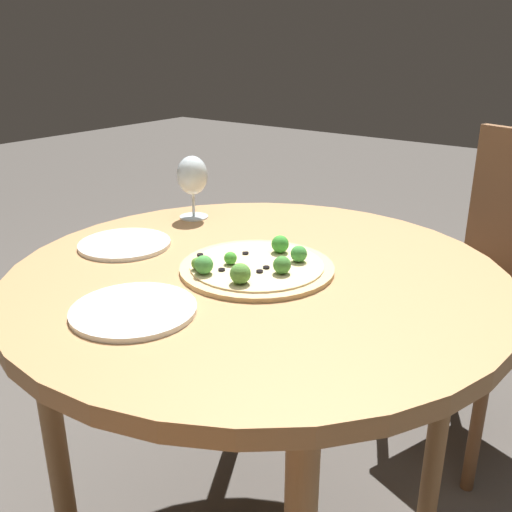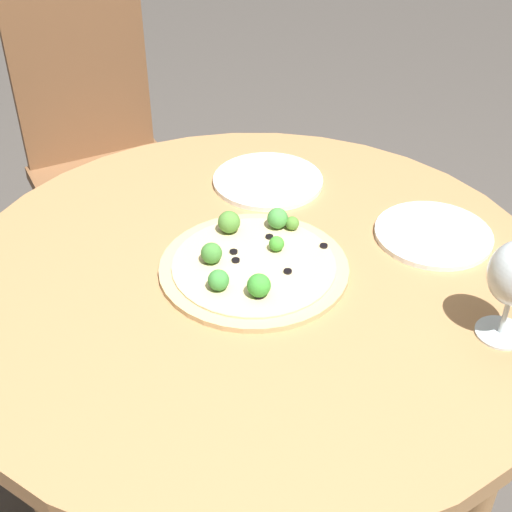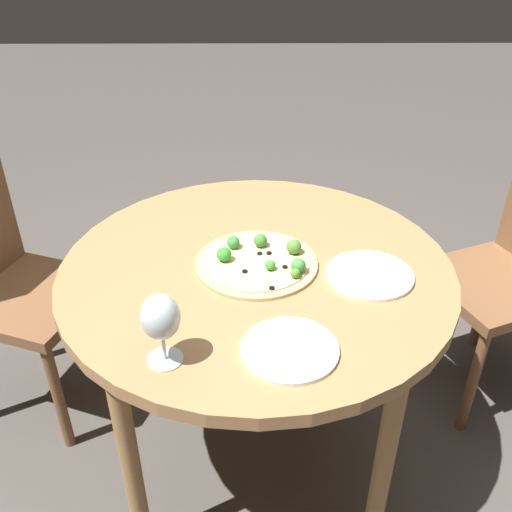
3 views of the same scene
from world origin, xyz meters
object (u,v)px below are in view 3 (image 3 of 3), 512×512
Objects in this scene: chair_2 at (10,277)px; plate_far at (370,275)px; plate_near at (290,349)px; pizza at (258,261)px; wine_glass at (161,319)px.

chair_2 is 1.17m from plate_far.
plate_far is at bearing 51.51° from plate_near.
plate_far is at bearing -10.88° from pizza.
pizza is (0.81, -0.29, 0.25)m from chair_2.
plate_near is 0.35m from plate_far.
chair_2 is 0.90m from pizza.
chair_2 reaches higher than plate_far.
wine_glass is 0.79× the size of plate_near.
plate_far is (1.10, -0.34, 0.24)m from chair_2.
wine_glass is 0.75× the size of plate_far.
pizza is at bearing 100.99° from plate_near.
pizza is at bearing 169.12° from plate_far.
pizza is 0.29m from plate_far.
plate_far is at bearing -87.78° from chair_2.
chair_2 is 4.33× the size of plate_far.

